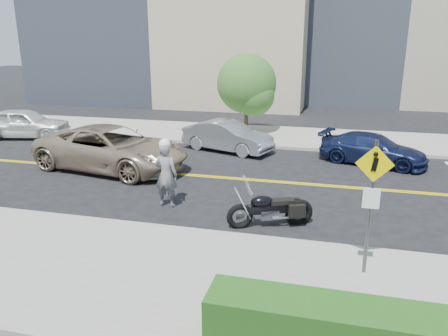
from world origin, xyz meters
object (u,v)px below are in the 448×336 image
object	(u,v)px
parked_car_blue	(373,149)
pedestrian_sign	(371,195)
suv	(111,148)
motorcycle	(271,201)
parked_car_silver	(228,136)
parked_car_white	(24,123)
motorcyclist	(166,173)

from	to	relation	value
parked_car_blue	pedestrian_sign	bearing A→B (deg)	-166.64
suv	parked_car_blue	bearing A→B (deg)	-61.45
motorcycle	parked_car_silver	distance (m)	8.70
motorcycle	parked_car_blue	distance (m)	8.12
parked_car_silver	parked_car_blue	xyz separation A→B (m)	(6.48, -0.63, -0.08)
pedestrian_sign	suv	xyz separation A→B (m)	(-9.50, 6.31, -1.08)
pedestrian_sign	parked_car_silver	bearing A→B (deg)	118.63
parked_car_white	parked_car_silver	distance (m)	11.22
parked_car_white	parked_car_silver	bearing A→B (deg)	-104.28
parked_car_white	parked_car_blue	size ratio (longest dim) A/B	1.05
suv	parked_car_white	bearing A→B (deg)	70.44
pedestrian_sign	suv	distance (m)	11.46
motorcycle	parked_car_white	world-z (taller)	parked_car_white
parked_car_silver	parked_car_blue	size ratio (longest dim) A/B	0.98
parked_car_silver	parked_car_blue	distance (m)	6.52
pedestrian_sign	parked_car_white	bearing A→B (deg)	148.10
parked_car_white	parked_car_silver	world-z (taller)	parked_car_white
motorcycle	parked_car_silver	bearing A→B (deg)	88.07
motorcycle	parked_car_silver	size ratio (longest dim) A/B	0.56
parked_car_blue	motorcycle	bearing A→B (deg)	174.57
parked_car_white	pedestrian_sign	bearing A→B (deg)	-135.56
motorcyclist	motorcycle	size ratio (longest dim) A/B	0.91
pedestrian_sign	motorcyclist	size ratio (longest dim) A/B	1.36
pedestrian_sign	parked_car_blue	world-z (taller)	pedestrian_sign
parked_car_silver	motorcyclist	bearing A→B (deg)	-162.49
suv	parked_car_silver	world-z (taller)	suv
pedestrian_sign	motorcycle	xyz separation A→B (m)	(-2.43, 2.32, -1.23)
motorcycle	suv	distance (m)	8.12
motorcycle	suv	xyz separation A→B (m)	(-7.07, 3.99, 0.14)
motorcyclist	parked_car_blue	distance (m)	9.48
pedestrian_sign	parked_car_white	world-z (taller)	pedestrian_sign
motorcyclist	suv	world-z (taller)	motorcyclist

